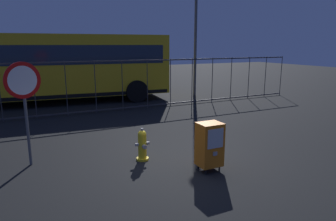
# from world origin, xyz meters

# --- Properties ---
(ground_plane) EXTENTS (60.00, 60.00, 0.00)m
(ground_plane) POSITION_xyz_m (0.00, 0.00, 0.00)
(ground_plane) COLOR black
(fire_hydrant) EXTENTS (0.33, 0.31, 0.75)m
(fire_hydrant) POSITION_xyz_m (-0.73, 0.42, 0.35)
(fire_hydrant) COLOR yellow
(fire_hydrant) RESTS_ON ground_plane
(newspaper_box_primary) EXTENTS (0.48, 0.42, 1.02)m
(newspaper_box_primary) POSITION_xyz_m (0.30, -0.74, 0.57)
(newspaper_box_primary) COLOR black
(newspaper_box_primary) RESTS_ON ground_plane
(stop_sign) EXTENTS (0.71, 0.31, 2.23)m
(stop_sign) POSITION_xyz_m (-3.02, 1.23, 1.60)
(stop_sign) COLOR #4C4F54
(stop_sign) RESTS_ON ground_plane
(fence_barrier) EXTENTS (18.03, 0.04, 2.00)m
(fence_barrier) POSITION_xyz_m (0.00, 5.73, 1.02)
(fence_barrier) COLOR #2D2D33
(fence_barrier) RESTS_ON ground_plane
(bus_near) EXTENTS (10.69, 3.56, 3.00)m
(bus_near) POSITION_xyz_m (-1.89, 8.73, 1.71)
(bus_near) COLOR gold
(bus_near) RESTS_ON ground_plane
(bus_far) EXTENTS (10.70, 3.59, 3.00)m
(bus_far) POSITION_xyz_m (-1.51, 12.88, 1.71)
(bus_far) COLOR #19519E
(bus_far) RESTS_ON ground_plane
(street_light_near_left) EXTENTS (0.32, 0.32, 7.23)m
(street_light_near_left) POSITION_xyz_m (5.07, 7.76, 4.18)
(street_light_near_left) COLOR #4C4F54
(street_light_near_left) RESTS_ON ground_plane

